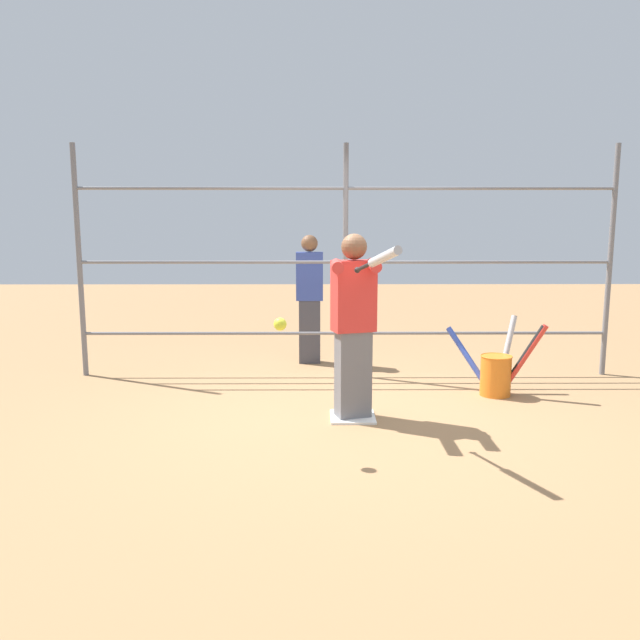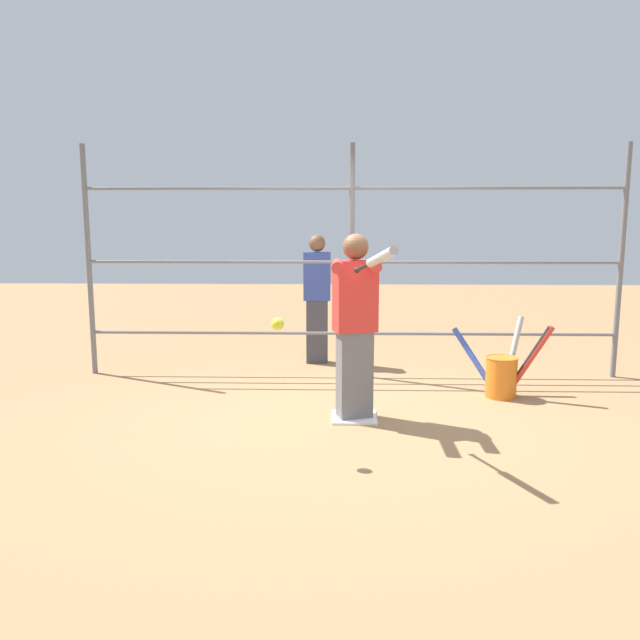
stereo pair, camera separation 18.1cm
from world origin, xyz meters
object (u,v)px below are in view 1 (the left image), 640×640
object	(u,v)px
batter	(354,321)
bystander_behind_fence	(310,297)
softball_in_flight	(280,324)
baseball_bat_swinging	(381,259)
bat_bucket	(498,371)

from	to	relation	value
batter	bystander_behind_fence	xyz separation A→B (m)	(0.41, -2.25, -0.06)
softball_in_flight	bystander_behind_fence	world-z (taller)	bystander_behind_fence
baseball_bat_swinging	bystander_behind_fence	world-z (taller)	baseball_bat_swinging
softball_in_flight	bystander_behind_fence	xyz separation A→B (m)	(-0.19, -3.12, -0.18)
batter	baseball_bat_swinging	xyz separation A→B (m)	(-0.14, 0.88, 0.59)
softball_in_flight	bystander_behind_fence	bearing A→B (deg)	-93.40
batter	bystander_behind_fence	world-z (taller)	batter
batter	bystander_behind_fence	size ratio (longest dim) A/B	1.04
baseball_bat_swinging	softball_in_flight	size ratio (longest dim) A/B	8.27
softball_in_flight	bystander_behind_fence	size ratio (longest dim) A/B	0.06
bat_bucket	bystander_behind_fence	size ratio (longest dim) A/B	0.58
batter	bat_bucket	distance (m)	1.81
bat_bucket	batter	bearing A→B (deg)	26.65
batter	baseball_bat_swinging	size ratio (longest dim) A/B	2.08
softball_in_flight	bat_bucket	bearing A→B (deg)	-142.30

